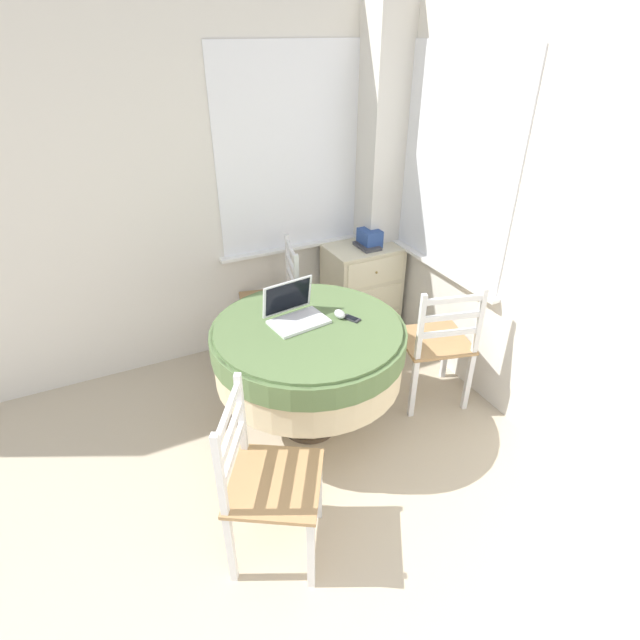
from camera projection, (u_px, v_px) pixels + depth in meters
corner_room_shell at (367, 233)px, 2.77m from camera, size 4.34×5.05×2.55m
round_dining_table at (309, 348)px, 2.98m from camera, size 1.15×1.15×0.77m
laptop at (295, 313)px, 2.93m from camera, size 0.36×0.29×0.23m
computer_mouse at (340, 314)px, 2.97m from camera, size 0.06×0.09×0.05m
cell_phone at (351, 318)px, 2.96m from camera, size 0.09×0.12×0.01m
dining_chair_near_back_window at (275, 303)px, 3.78m from camera, size 0.51×0.52×0.92m
dining_chair_near_right_window at (437, 344)px, 3.29m from camera, size 0.53×0.52×0.92m
dining_chair_camera_near at (266, 481)px, 2.30m from camera, size 0.59×0.59×0.92m
corner_cabinet at (361, 289)px, 4.14m from camera, size 0.59×0.45×0.77m
storage_box at (370, 238)px, 3.91m from camera, size 0.14×0.18×0.13m
book_on_cabinet at (367, 246)px, 3.90m from camera, size 0.14×0.22×0.02m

